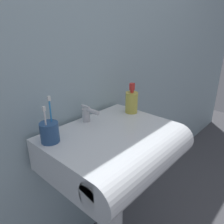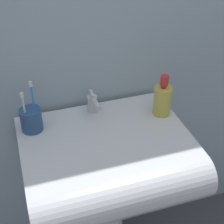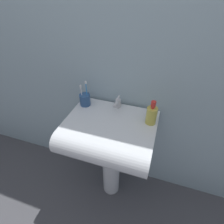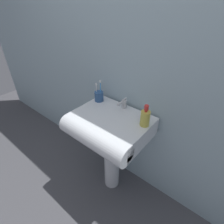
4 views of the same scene
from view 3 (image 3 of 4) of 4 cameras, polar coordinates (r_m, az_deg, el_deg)
ground_plane at (r=1.91m, az=-0.24°, el=-23.34°), size 6.00×6.00×0.00m
wall_back at (r=1.27m, az=3.57°, el=15.88°), size 5.00×0.05×2.40m
sink_pedestal at (r=1.60m, az=-0.28°, el=-17.13°), size 0.15×0.15×0.72m
sink_basin at (r=1.23m, az=-1.23°, el=-7.42°), size 0.63×0.52×0.16m
faucet at (r=1.30m, az=1.89°, el=2.95°), size 0.04×0.12×0.09m
toothbrush_cup at (r=1.36m, az=-8.81°, el=4.06°), size 0.08×0.08×0.21m
soap_bottle at (r=1.19m, az=12.78°, el=-0.91°), size 0.07×0.07×0.17m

